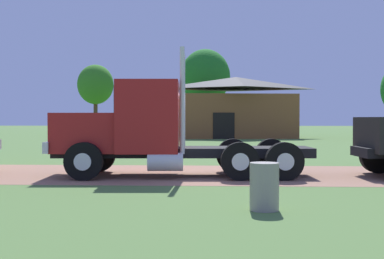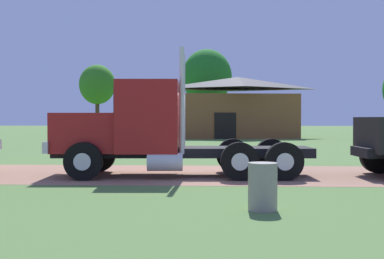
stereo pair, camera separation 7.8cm
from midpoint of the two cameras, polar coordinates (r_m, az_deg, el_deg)
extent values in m
plane|color=#507338|center=(16.23, -2.79, -4.92)|extent=(200.00, 200.00, 0.00)
cube|color=#986D56|center=(16.23, -2.79, -4.91)|extent=(120.00, 5.68, 0.01)
cube|color=black|center=(15.62, -1.06, -2.48)|extent=(7.75, 1.97, 0.28)
cube|color=maroon|center=(15.90, -11.52, -0.32)|extent=(2.01, 2.16, 1.17)
cube|color=silver|center=(16.14, -15.00, -1.76)|extent=(0.28, 2.26, 0.32)
cube|color=maroon|center=(15.64, -4.89, 1.41)|extent=(1.90, 2.44, 2.12)
cube|color=#2D3D4C|center=(15.74, -8.21, 2.94)|extent=(0.14, 1.96, 0.93)
cylinder|color=silver|center=(14.66, -1.24, 3.23)|extent=(0.14, 0.14, 3.05)
cylinder|color=silver|center=(16.53, -1.13, 3.01)|extent=(0.14, 0.14, 3.05)
cylinder|color=silver|center=(14.63, -3.11, -3.59)|extent=(1.03, 0.57, 0.52)
cylinder|color=black|center=(14.77, -12.04, -3.46)|extent=(1.09, 0.36, 1.08)
cylinder|color=silver|center=(14.61, -12.16, -3.52)|extent=(0.49, 0.07, 0.49)
cylinder|color=black|center=(17.07, -10.42, -2.82)|extent=(1.09, 0.36, 1.08)
cylinder|color=silver|center=(17.23, -10.33, -2.78)|extent=(0.49, 0.07, 0.49)
cylinder|color=black|center=(14.70, 10.03, -3.48)|extent=(1.09, 0.36, 1.08)
cylinder|color=silver|center=(14.54, 10.15, -3.53)|extent=(0.49, 0.07, 0.49)
cylinder|color=black|center=(17.01, 8.61, -2.83)|extent=(1.09, 0.36, 1.08)
cylinder|color=silver|center=(17.17, 8.53, -2.79)|extent=(0.49, 0.07, 0.49)
cylinder|color=black|center=(14.53, 5.17, -3.52)|extent=(1.09, 0.36, 1.08)
cylinder|color=silver|center=(14.37, 5.23, -3.57)|extent=(0.49, 0.07, 0.49)
cylinder|color=black|center=(16.86, 4.41, -2.85)|extent=(1.09, 0.36, 1.08)
cylinder|color=silver|center=(17.02, 4.37, -2.81)|extent=(0.49, 0.07, 0.49)
cylinder|color=black|center=(17.42, 19.72, -2.73)|extent=(1.13, 0.36, 1.12)
cylinder|color=silver|center=(17.57, 19.55, -2.69)|extent=(0.51, 0.07, 0.50)
cylinder|color=gray|center=(9.92, 7.77, -6.26)|extent=(0.55, 0.55, 0.91)
cube|color=brown|center=(45.88, 4.84, 1.46)|extent=(10.46, 6.85, 3.80)
pyramid|color=#3A3A3A|center=(45.98, 4.85, 5.15)|extent=(10.98, 7.19, 1.06)
cube|color=black|center=(42.81, 3.48, 0.41)|extent=(1.79, 0.27, 2.20)
cylinder|color=#513823|center=(57.67, -10.65, 1.43)|extent=(0.44, 0.44, 3.86)
ellipsoid|color=#327A20|center=(57.79, -10.66, 4.91)|extent=(3.95, 3.95, 4.34)
cylinder|color=#513823|center=(53.46, 1.43, 1.53)|extent=(0.44, 0.44, 3.97)
ellipsoid|color=#1F7021|center=(53.63, 1.43, 5.86)|extent=(5.16, 5.16, 5.68)
camera|label=1|loc=(0.04, -90.13, 0.00)|focal=48.25mm
camera|label=2|loc=(0.04, 89.87, 0.00)|focal=48.25mm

